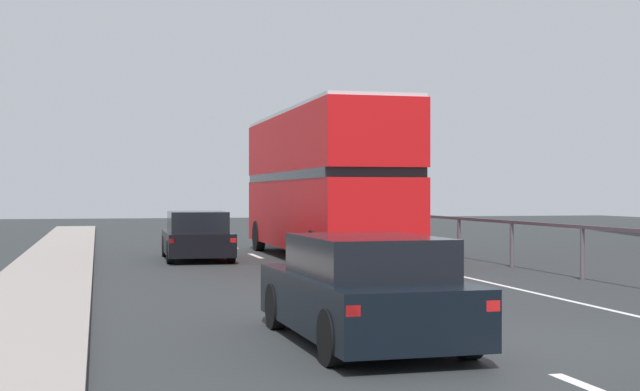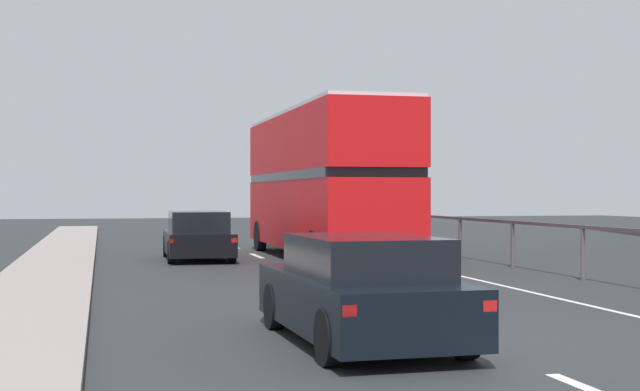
{
  "view_description": "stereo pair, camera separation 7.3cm",
  "coord_description": "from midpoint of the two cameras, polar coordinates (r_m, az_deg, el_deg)",
  "views": [
    {
      "loc": [
        -4.7,
        -10.7,
        1.91
      ],
      "look_at": [
        -0.19,
        7.55,
        1.87
      ],
      "focal_mm": 50.73,
      "sensor_mm": 36.0,
      "label": 1
    },
    {
      "loc": [
        -4.63,
        -10.72,
        1.91
      ],
      "look_at": [
        -0.19,
        7.55,
        1.87
      ],
      "focal_mm": 50.73,
      "sensor_mm": 36.0,
      "label": 2
    }
  ],
  "objects": [
    {
      "name": "ground_plane",
      "position": [
        11.84,
        9.65,
        -9.4
      ],
      "size": [
        75.85,
        120.0,
        0.1
      ],
      "primitive_type": "cube",
      "color": "#2A2D2E"
    },
    {
      "name": "lane_paint_markings",
      "position": [
        20.2,
        6.14,
        -5.29
      ],
      "size": [
        3.6,
        46.0,
        0.01
      ],
      "color": "silver",
      "rests_on": "ground"
    },
    {
      "name": "bridge_side_railing",
      "position": [
        22.29,
        13.87,
        -2.29
      ],
      "size": [
        0.1,
        42.0,
        1.21
      ],
      "color": "#544853",
      "rests_on": "ground"
    },
    {
      "name": "double_decker_bus_red",
      "position": [
        26.32,
        0.05,
        0.97
      ],
      "size": [
        2.59,
        11.06,
        4.29
      ],
      "rotation": [
        0.0,
        0.0,
        -0.0
      ],
      "color": "red",
      "rests_on": "ground"
    },
    {
      "name": "hatchback_car_near",
      "position": [
        11.58,
        2.59,
        -6.05
      ],
      "size": [
        1.91,
        4.29,
        1.38
      ],
      "rotation": [
        0.0,
        0.0,
        0.03
      ],
      "color": "black",
      "rests_on": "ground"
    },
    {
      "name": "sedan_car_ahead",
      "position": [
        26.26,
        -7.85,
        -2.58
      ],
      "size": [
        1.94,
        4.28,
        1.4
      ],
      "rotation": [
        0.0,
        0.0,
        -0.03
      ],
      "color": "black",
      "rests_on": "ground"
    }
  ]
}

